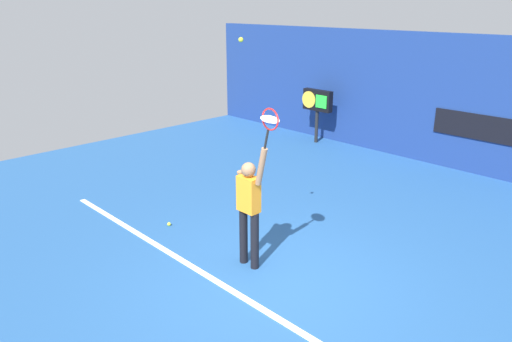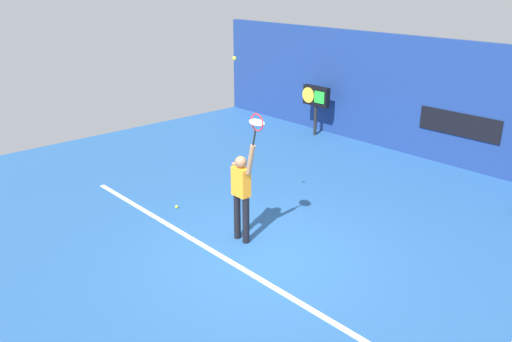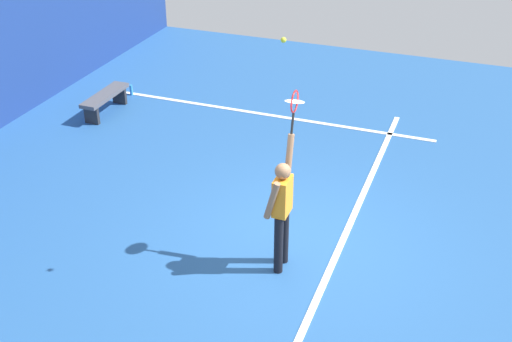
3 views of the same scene
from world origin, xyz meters
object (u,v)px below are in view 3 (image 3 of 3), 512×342
at_px(tennis_player, 282,207).
at_px(tennis_racket, 294,104).
at_px(tennis_ball, 284,40).
at_px(water_bottle, 131,90).
at_px(court_bench, 105,98).

height_order(tennis_player, tennis_racket, tennis_racket).
xyz_separation_m(tennis_ball, water_bottle, (4.89, 5.21, -3.30)).
distance_m(tennis_racket, water_bottle, 7.14).
relative_size(court_bench, water_bottle, 5.83).
distance_m(court_bench, water_bottle, 1.07).
bearing_deg(tennis_ball, tennis_racket, 1.03).
relative_size(tennis_ball, court_bench, 0.05).
xyz_separation_m(tennis_player, water_bottle, (4.76, 5.19, -0.89)).
xyz_separation_m(tennis_racket, court_bench, (3.29, 5.20, -2.04)).
height_order(tennis_ball, court_bench, tennis_ball).
height_order(tennis_player, water_bottle, tennis_player).
relative_size(tennis_player, court_bench, 1.42).
distance_m(tennis_player, tennis_ball, 2.41).
relative_size(tennis_racket, tennis_ball, 9.20).
distance_m(tennis_player, court_bench, 6.42).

